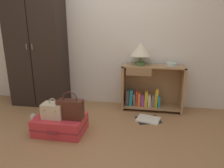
{
  "coord_description": "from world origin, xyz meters",
  "views": [
    {
      "loc": [
        0.7,
        -2.07,
        1.38
      ],
      "look_at": [
        0.2,
        0.8,
        0.55
      ],
      "focal_mm": 32.45,
      "sensor_mm": 36.0,
      "label": 1
    }
  ],
  "objects_px": {
    "suitcase_large": "(61,124)",
    "train_case": "(53,110)",
    "handbag": "(70,109)",
    "table_lamp": "(141,50)",
    "wardrobe": "(37,46)",
    "bookshelf": "(150,89)",
    "bottle": "(33,121)",
    "open_book_on_floor": "(148,119)",
    "bowl": "(172,64)"
  },
  "relations": [
    {
      "from": "bottle",
      "to": "wardrobe",
      "type": "bearing_deg",
      "value": 110.78
    },
    {
      "from": "wardrobe",
      "to": "suitcase_large",
      "type": "height_order",
      "value": "wardrobe"
    },
    {
      "from": "open_book_on_floor",
      "to": "bookshelf",
      "type": "bearing_deg",
      "value": 89.48
    },
    {
      "from": "bookshelf",
      "to": "handbag",
      "type": "height_order",
      "value": "bookshelf"
    },
    {
      "from": "train_case",
      "to": "bottle",
      "type": "height_order",
      "value": "train_case"
    },
    {
      "from": "wardrobe",
      "to": "bottle",
      "type": "bearing_deg",
      "value": -69.22
    },
    {
      "from": "table_lamp",
      "to": "open_book_on_floor",
      "type": "height_order",
      "value": "table_lamp"
    },
    {
      "from": "suitcase_large",
      "to": "train_case",
      "type": "height_order",
      "value": "train_case"
    },
    {
      "from": "table_lamp",
      "to": "suitcase_large",
      "type": "bearing_deg",
      "value": -133.61
    },
    {
      "from": "wardrobe",
      "to": "open_book_on_floor",
      "type": "bearing_deg",
      "value": -11.26
    },
    {
      "from": "table_lamp",
      "to": "wardrobe",
      "type": "bearing_deg",
      "value": -177.54
    },
    {
      "from": "handbag",
      "to": "open_book_on_floor",
      "type": "height_order",
      "value": "handbag"
    },
    {
      "from": "handbag",
      "to": "suitcase_large",
      "type": "bearing_deg",
      "value": 171.76
    },
    {
      "from": "bookshelf",
      "to": "table_lamp",
      "type": "height_order",
      "value": "table_lamp"
    },
    {
      "from": "bowl",
      "to": "handbag",
      "type": "bearing_deg",
      "value": -141.18
    },
    {
      "from": "handbag",
      "to": "table_lamp",
      "type": "bearing_deg",
      "value": 52.14
    },
    {
      "from": "bookshelf",
      "to": "train_case",
      "type": "xyz_separation_m",
      "value": [
        -1.24,
        -1.07,
        -0.03
      ]
    },
    {
      "from": "table_lamp",
      "to": "bowl",
      "type": "distance_m",
      "value": 0.55
    },
    {
      "from": "suitcase_large",
      "to": "train_case",
      "type": "relative_size",
      "value": 2.39
    },
    {
      "from": "table_lamp",
      "to": "handbag",
      "type": "bearing_deg",
      "value": -127.86
    },
    {
      "from": "wardrobe",
      "to": "table_lamp",
      "type": "distance_m",
      "value": 1.78
    },
    {
      "from": "wardrobe",
      "to": "handbag",
      "type": "xyz_separation_m",
      "value": [
        0.95,
        -0.99,
        -0.7
      ]
    },
    {
      "from": "wardrobe",
      "to": "bowl",
      "type": "bearing_deg",
      "value": 2.13
    },
    {
      "from": "bookshelf",
      "to": "open_book_on_floor",
      "type": "height_order",
      "value": "bookshelf"
    },
    {
      "from": "suitcase_large",
      "to": "bookshelf",
      "type": "bearing_deg",
      "value": 41.3
    },
    {
      "from": "wardrobe",
      "to": "bookshelf",
      "type": "distance_m",
      "value": 2.08
    },
    {
      "from": "open_book_on_floor",
      "to": "bottle",
      "type": "bearing_deg",
      "value": -163.36
    },
    {
      "from": "train_case",
      "to": "bookshelf",
      "type": "bearing_deg",
      "value": 40.74
    },
    {
      "from": "suitcase_large",
      "to": "train_case",
      "type": "bearing_deg",
      "value": -150.65
    },
    {
      "from": "wardrobe",
      "to": "suitcase_large",
      "type": "distance_m",
      "value": 1.57
    },
    {
      "from": "bookshelf",
      "to": "suitcase_large",
      "type": "height_order",
      "value": "bookshelf"
    },
    {
      "from": "table_lamp",
      "to": "open_book_on_floor",
      "type": "distance_m",
      "value": 1.12
    },
    {
      "from": "train_case",
      "to": "handbag",
      "type": "height_order",
      "value": "handbag"
    },
    {
      "from": "wardrobe",
      "to": "bookshelf",
      "type": "bearing_deg",
      "value": 1.84
    },
    {
      "from": "suitcase_large",
      "to": "train_case",
      "type": "distance_m",
      "value": 0.23
    },
    {
      "from": "train_case",
      "to": "handbag",
      "type": "distance_m",
      "value": 0.23
    },
    {
      "from": "wardrobe",
      "to": "open_book_on_floor",
      "type": "xyz_separation_m",
      "value": [
        1.96,
        -0.39,
        -1.05
      ]
    },
    {
      "from": "train_case",
      "to": "bottle",
      "type": "relative_size",
      "value": 1.46
    },
    {
      "from": "table_lamp",
      "to": "open_book_on_floor",
      "type": "relative_size",
      "value": 0.86
    },
    {
      "from": "bowl",
      "to": "open_book_on_floor",
      "type": "relative_size",
      "value": 0.38
    },
    {
      "from": "wardrobe",
      "to": "table_lamp",
      "type": "height_order",
      "value": "wardrobe"
    },
    {
      "from": "open_book_on_floor",
      "to": "train_case",
      "type": "bearing_deg",
      "value": -153.55
    },
    {
      "from": "train_case",
      "to": "bowl",
      "type": "bearing_deg",
      "value": 34.79
    },
    {
      "from": "table_lamp",
      "to": "bottle",
      "type": "height_order",
      "value": "table_lamp"
    },
    {
      "from": "suitcase_large",
      "to": "handbag",
      "type": "distance_m",
      "value": 0.3
    },
    {
      "from": "bookshelf",
      "to": "suitcase_large",
      "type": "xyz_separation_m",
      "value": [
        -1.17,
        -1.03,
        -0.24
      ]
    },
    {
      "from": "table_lamp",
      "to": "handbag",
      "type": "height_order",
      "value": "table_lamp"
    },
    {
      "from": "bookshelf",
      "to": "bottle",
      "type": "xyz_separation_m",
      "value": [
        -1.63,
        -0.94,
        -0.27
      ]
    },
    {
      "from": "handbag",
      "to": "wardrobe",
      "type": "bearing_deg",
      "value": 133.95
    },
    {
      "from": "wardrobe",
      "to": "open_book_on_floor",
      "type": "height_order",
      "value": "wardrobe"
    }
  ]
}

